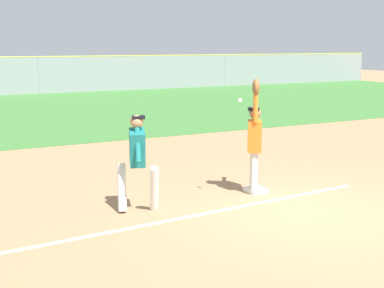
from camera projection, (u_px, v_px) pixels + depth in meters
ground_plane at (310, 213)px, 9.10m from camera, size 77.81×77.81×0.00m
outfield_grass at (75, 109)px, 23.47m from camera, size 50.82×16.63×0.01m
chalk_foul_line at (67, 240)px, 7.81m from camera, size 11.98×0.95×0.01m
first_base at (256, 190)px, 10.37m from camera, size 0.39×0.39×0.08m
fielder at (255, 138)px, 10.08m from camera, size 0.57×0.81×2.28m
runner at (137, 156)px, 9.01m from camera, size 0.76×0.83×1.72m
baseball at (240, 100)px, 9.46m from camera, size 0.07×0.07×0.07m
outfield_fence at (38, 75)px, 30.55m from camera, size 50.90×0.08×2.20m
parked_car_red at (54, 78)px, 34.92m from camera, size 4.45×2.22×1.25m
parked_car_blue at (133, 75)px, 37.68m from camera, size 4.49×2.28×1.25m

